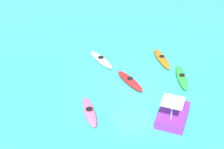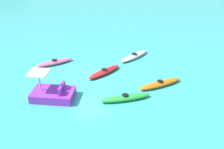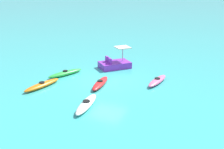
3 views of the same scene
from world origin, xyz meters
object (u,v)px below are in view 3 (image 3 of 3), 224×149
at_px(kayak_green, 65,73).
at_px(kayak_white, 86,104).
at_px(kayak_red, 100,83).
at_px(kayak_orange, 42,85).
at_px(kayak_pink, 157,81).
at_px(pedal_boat_purple, 115,64).

bearing_deg(kayak_green, kayak_white, 45.58).
height_order(kayak_red, kayak_orange, same).
distance_m(kayak_red, kayak_pink, 4.01).
relative_size(kayak_red, kayak_green, 0.97).
xyz_separation_m(kayak_green, kayak_white, (4.17, 4.25, 0.00)).
bearing_deg(pedal_boat_purple, kayak_green, -37.86).
bearing_deg(kayak_pink, kayak_white, -24.40).
bearing_deg(kayak_white, kayak_red, -165.47).
height_order(kayak_green, kayak_white, same).
distance_m(kayak_orange, kayak_green, 2.77).
relative_size(kayak_red, kayak_pink, 1.03).
relative_size(kayak_pink, pedal_boat_purple, 1.00).
xyz_separation_m(kayak_red, pedal_boat_purple, (-4.12, -0.80, 0.17)).
relative_size(kayak_orange, kayak_pink, 1.11).
relative_size(kayak_green, pedal_boat_purple, 1.06).
height_order(kayak_orange, kayak_white, same).
height_order(kayak_red, pedal_boat_purple, pedal_boat_purple).
xyz_separation_m(kayak_red, kayak_white, (3.37, 0.87, -0.00)).
distance_m(kayak_white, kayak_pink, 6.06).
xyz_separation_m(kayak_red, kayak_green, (-0.80, -3.38, -0.00)).
relative_size(kayak_white, kayak_pink, 1.10).
bearing_deg(kayak_red, pedal_boat_purple, -168.95).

